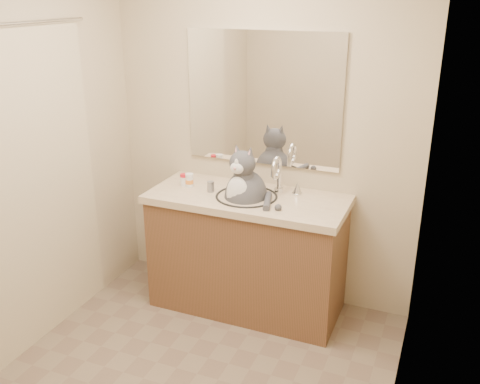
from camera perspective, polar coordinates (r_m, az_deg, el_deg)
name	(u,v)px	position (r m, az deg, el deg)	size (l,w,h in m)	color
room	(176,195)	(2.64, -6.89, -0.29)	(2.22, 2.52, 2.42)	#7B6A55
vanity	(247,250)	(3.74, 0.79, -6.20)	(1.34, 0.59, 1.12)	brown
mirror	(263,99)	(3.66, 2.45, 9.85)	(1.10, 0.02, 0.90)	white
shower_curtain	(28,191)	(3.38, -21.69, 0.05)	(0.02, 1.30, 1.93)	beige
cat	(245,194)	(3.55, 0.55, -0.18)	(0.40, 0.38, 0.57)	#424347
pill_bottle_redcap	(184,180)	(3.77, -6.01, 1.30)	(0.06, 0.06, 0.09)	white
pill_bottle_orange	(189,180)	(3.74, -5.42, 1.24)	(0.07, 0.07, 0.09)	white
grey_canister	(211,187)	(3.64, -3.14, 0.58)	(0.05, 0.05, 0.07)	gray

